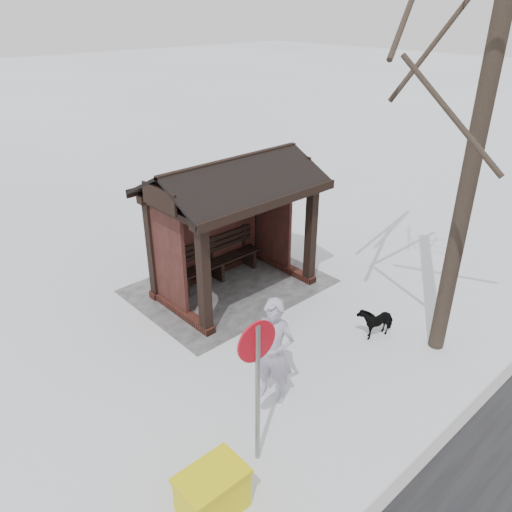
{
  "coord_description": "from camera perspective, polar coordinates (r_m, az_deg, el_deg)",
  "views": [
    {
      "loc": [
        6.29,
        7.61,
        5.88
      ],
      "look_at": [
        0.08,
        0.8,
        1.19
      ],
      "focal_mm": 35.0,
      "sensor_mm": 36.0,
      "label": 1
    }
  ],
  "objects": [
    {
      "name": "kerb",
      "position": [
        8.86,
        22.4,
        -17.09
      ],
      "size": [
        120.0,
        0.15,
        0.06
      ],
      "primitive_type": "cube",
      "color": "gray",
      "rests_on": "ground"
    },
    {
      "name": "pedestrian",
      "position": [
        8.08,
        2.03,
        -10.82
      ],
      "size": [
        0.69,
        0.8,
        1.86
      ],
      "primitive_type": "imported",
      "rotation": [
        0.0,
        0.0,
        2.0
      ],
      "color": "#9C94AE",
      "rests_on": "ground"
    },
    {
      "name": "road_sign",
      "position": [
        6.62,
        0.09,
        -12.23
      ],
      "size": [
        0.6,
        0.11,
        2.35
      ],
      "rotation": [
        0.0,
        0.0,
        -0.07
      ],
      "color": "gray",
      "rests_on": "ground"
    },
    {
      "name": "trampled_patch",
      "position": [
        11.62,
        -3.05,
        -3.43
      ],
      "size": [
        4.2,
        3.2,
        0.02
      ],
      "primitive_type": "cube",
      "color": "gray",
      "rests_on": "ground"
    },
    {
      "name": "bus_shelter",
      "position": [
        10.66,
        -3.19,
        6.53
      ],
      "size": [
        3.6,
        2.4,
        3.09
      ],
      "color": "#351A13",
      "rests_on": "ground"
    },
    {
      "name": "ground",
      "position": [
        11.49,
        -2.41,
        -3.84
      ],
      "size": [
        120.0,
        120.0,
        0.0
      ],
      "primitive_type": "plane",
      "color": "white",
      "rests_on": "ground"
    },
    {
      "name": "grit_bin",
      "position": [
        7.02,
        -5.0,
        -25.3
      ],
      "size": [
        0.88,
        0.6,
        0.67
      ],
      "rotation": [
        0.0,
        0.0,
        -0.01
      ],
      "color": "#CFC10C",
      "rests_on": "ground"
    },
    {
      "name": "dog",
      "position": [
        10.14,
        13.53,
        -7.14
      ],
      "size": [
        0.81,
        0.5,
        0.63
      ],
      "primitive_type": "imported",
      "rotation": [
        0.0,
        0.0,
        1.35
      ],
      "color": "black",
      "rests_on": "ground"
    }
  ]
}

